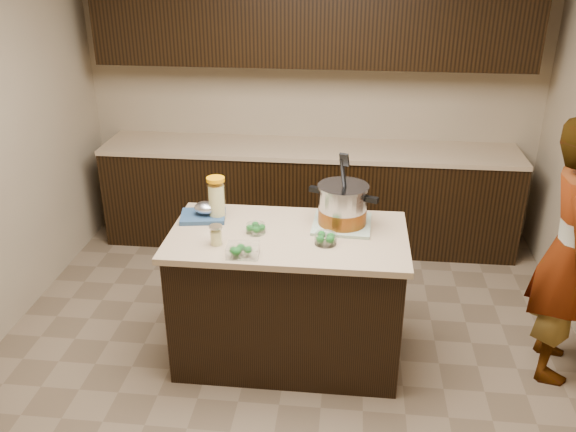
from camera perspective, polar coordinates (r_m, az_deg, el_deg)
name	(u,v)px	position (r m, az deg, el deg)	size (l,w,h in m)	color
ground_plane	(288,353)	(4.21, 0.00, -12.71)	(4.00, 4.00, 0.00)	brown
room_shell	(288,103)	(3.45, 0.00, 10.55)	(4.04, 4.04, 2.72)	tan
back_cabinets	(310,141)	(5.33, 2.03, 7.02)	(3.60, 0.63, 2.33)	black
island	(288,296)	(3.95, 0.00, -7.50)	(1.46, 0.81, 0.90)	black
dish_towel	(342,224)	(3.85, 5.06, -0.74)	(0.36, 0.36, 0.02)	#56815B
stock_pot	(343,207)	(3.80, 5.13, 0.84)	(0.43, 0.41, 0.45)	#B7B7BC
lemonade_pitcher	(217,200)	(3.90, -6.70, 1.49)	(0.14, 0.14, 0.28)	#D2CA80
mason_jar	(216,235)	(3.61, -6.74, -1.82)	(0.09, 0.09, 0.13)	#D2CA80
broccoli_tub_left	(256,229)	(3.74, -3.03, -1.21)	(0.13, 0.13, 0.06)	silver
broccoli_tub_right	(326,239)	(3.61, 3.54, -2.20)	(0.17, 0.17, 0.06)	silver
broccoli_tub_rect	(243,251)	(3.48, -4.23, -3.27)	(0.19, 0.14, 0.07)	silver
blue_tray	(204,213)	(3.96, -7.85, 0.28)	(0.32, 0.27, 0.11)	navy
person	(571,252)	(4.03, 24.93, -3.07)	(0.61, 0.40, 1.67)	gray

